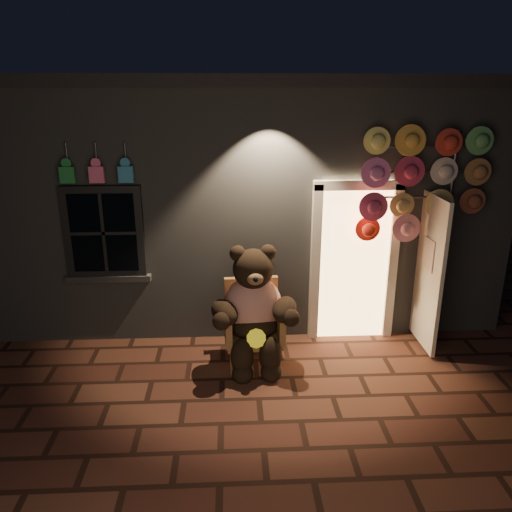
{
  "coord_description": "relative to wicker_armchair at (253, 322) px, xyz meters",
  "views": [
    {
      "loc": [
        -0.28,
        -4.76,
        3.3
      ],
      "look_at": [
        0.02,
        1.0,
        1.35
      ],
      "focal_mm": 35.0,
      "sensor_mm": 36.0,
      "label": 1
    }
  ],
  "objects": [
    {
      "name": "shop_building",
      "position": [
        0.03,
        3.1,
        1.22
      ],
      "size": [
        7.3,
        5.95,
        3.51
      ],
      "color": "slate",
      "rests_on": "ground"
    },
    {
      "name": "hat_rack",
      "position": [
        2.11,
        0.39,
        1.66
      ],
      "size": [
        1.61,
        0.22,
        2.84
      ],
      "color": "#59595E",
      "rests_on": "ground"
    },
    {
      "name": "teddy_bear",
      "position": [
        0.0,
        -0.13,
        0.23
      ],
      "size": [
        1.15,
        0.91,
        1.58
      ],
      "rotation": [
        0.0,
        0.0,
        0.06
      ],
      "color": "red",
      "rests_on": "ground"
    },
    {
      "name": "wicker_armchair",
      "position": [
        0.0,
        0.0,
        0.0
      ],
      "size": [
        0.75,
        0.68,
        1.04
      ],
      "rotation": [
        0.0,
        0.0,
        0.06
      ],
      "color": "#A5763F",
      "rests_on": "ground"
    },
    {
      "name": "ground",
      "position": [
        0.03,
        -0.89,
        -0.52
      ],
      "size": [
        60.0,
        60.0,
        0.0
      ],
      "primitive_type": "plane",
      "color": "brown",
      "rests_on": "ground"
    }
  ]
}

